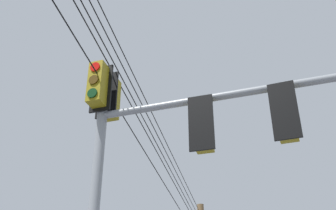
% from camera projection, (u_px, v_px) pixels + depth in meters
% --- Properties ---
extents(signal_mast_assembly, '(5.00, 2.35, 7.02)m').
position_uv_depth(signal_mast_assembly, '(151.00, 152.00, 7.36)').
color(signal_mast_assembly, gray).
rests_on(signal_mast_assembly, ground).
extents(overhead_wire_span, '(8.05, 31.21, 2.39)m').
position_uv_depth(overhead_wire_span, '(82.00, 3.00, 7.63)').
color(overhead_wire_span, black).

